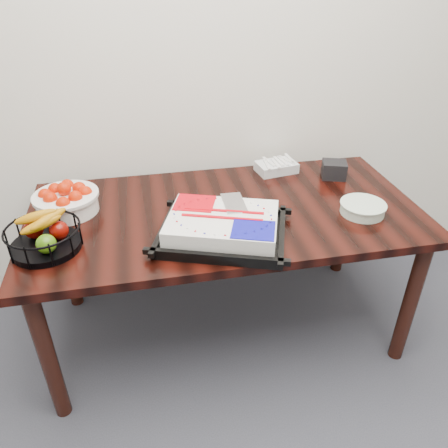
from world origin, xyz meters
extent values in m
plane|color=white|center=(0.00, 2.50, 1.35)|extent=(5.00, 0.00, 5.00)
cube|color=black|center=(0.00, 2.00, 0.73)|extent=(1.80, 0.90, 0.04)
cylinder|color=black|center=(-0.82, 1.63, 0.35)|extent=(0.07, 0.07, 0.71)
cylinder|color=black|center=(-0.82, 2.37, 0.35)|extent=(0.07, 0.07, 0.71)
cylinder|color=black|center=(0.82, 1.63, 0.35)|extent=(0.07, 0.07, 0.71)
cylinder|color=black|center=(0.82, 2.37, 0.35)|extent=(0.07, 0.07, 0.71)
cube|color=black|center=(-0.06, 1.78, 0.76)|extent=(0.61, 0.55, 0.02)
cube|color=white|center=(-0.06, 1.78, 0.81)|extent=(0.53, 0.46, 0.08)
cube|color=red|center=(-0.19, 1.87, 0.85)|extent=(0.21, 0.19, 0.00)
cube|color=#0D0E99|center=(0.08, 1.69, 0.85)|extent=(0.21, 0.19, 0.00)
cube|color=silver|center=(-0.02, 1.89, 0.85)|extent=(0.09, 0.18, 0.00)
cylinder|color=white|center=(-0.71, 2.13, 0.79)|extent=(0.27, 0.27, 0.09)
cylinder|color=white|center=(-0.71, 2.13, 0.83)|extent=(0.29, 0.29, 0.01)
cylinder|color=black|center=(-0.77, 1.83, 0.76)|extent=(0.27, 0.27, 0.03)
torus|color=black|center=(-0.77, 1.83, 0.85)|extent=(0.29, 0.29, 0.01)
cylinder|color=white|center=(0.61, 1.84, 0.77)|extent=(0.20, 0.20, 0.04)
cylinder|color=white|center=(0.61, 1.84, 0.80)|extent=(0.21, 0.21, 0.01)
cube|color=silver|center=(0.35, 2.35, 0.78)|extent=(0.23, 0.17, 0.05)
cube|color=black|center=(0.63, 2.22, 0.79)|extent=(0.15, 0.14, 0.09)
camera|label=1|loc=(-0.35, 0.28, 1.77)|focal=35.00mm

